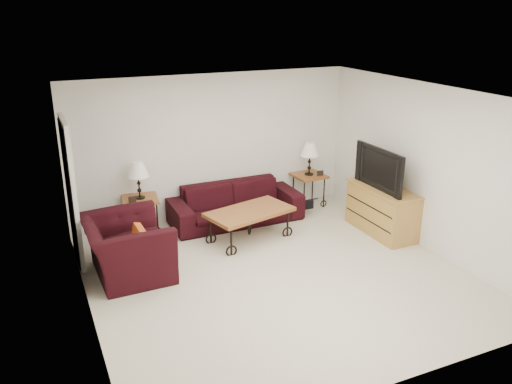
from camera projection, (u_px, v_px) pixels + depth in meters
ground at (276, 275)px, 7.36m from camera, size 5.00×5.00×0.00m
wall_back at (213, 147)px, 9.09m from camera, size 5.00×0.02×2.50m
wall_front at (400, 273)px, 4.79m from camera, size 5.00×0.02×2.50m
wall_left at (81, 220)px, 5.98m from camera, size 0.02×5.00×2.50m
wall_right at (427, 168)px, 7.91m from camera, size 0.02×5.00×2.50m
ceiling at (279, 95)px, 6.53m from camera, size 5.00×5.00×0.00m
doorway at (70, 194)px, 7.49m from camera, size 0.08×0.94×2.04m
sofa at (236, 204)px, 9.07m from camera, size 2.26×0.88×0.66m
side_table_left at (141, 216)px, 8.62m from camera, size 0.62×0.62×0.61m
side_table_right at (308, 190)px, 9.83m from camera, size 0.58×0.58×0.60m
lamp_left at (139, 180)px, 8.41m from camera, size 0.38×0.38×0.61m
lamp_right at (310, 159)px, 9.63m from camera, size 0.36×0.36×0.60m
photo_frame_left at (132, 199)px, 8.31m from camera, size 0.12×0.02×0.10m
photo_frame_right at (320, 173)px, 9.64m from camera, size 0.12×0.03×0.10m
coffee_table at (250, 225)px, 8.39m from camera, size 1.48×1.03×0.50m
armchair at (127, 248)px, 7.24m from camera, size 1.13×1.28×0.82m
throw_pillow at (138, 240)px, 7.22m from camera, size 0.11×0.37×0.37m
tv_stand at (382, 210)px, 8.62m from camera, size 0.54×1.30×0.78m
television at (385, 168)px, 8.38m from camera, size 0.15×1.16×0.67m
backpack at (303, 200)px, 9.48m from camera, size 0.43×0.38×0.48m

